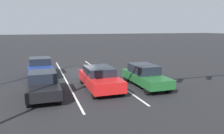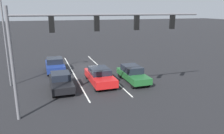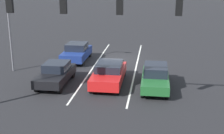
{
  "view_description": "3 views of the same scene",
  "coord_description": "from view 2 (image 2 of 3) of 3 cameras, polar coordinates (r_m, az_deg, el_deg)",
  "views": [
    {
      "loc": [
        3.55,
        19.78,
        4.0
      ],
      "look_at": [
        -0.84,
        6.72,
        1.51
      ],
      "focal_mm": 35.0,
      "sensor_mm": 36.0,
      "label": 1
    },
    {
      "loc": [
        4.85,
        24.88,
        6.67
      ],
      "look_at": [
        -0.81,
        7.79,
        1.91
      ],
      "focal_mm": 35.0,
      "sensor_mm": 36.0,
      "label": 2
    },
    {
      "loc": [
        -3.12,
        26.15,
        7.18
      ],
      "look_at": [
        -0.63,
        8.42,
        1.84
      ],
      "focal_mm": 50.0,
      "sensor_mm": 36.0,
      "label": 3
    }
  ],
  "objects": [
    {
      "name": "car_darkgreen_leftlane_front",
      "position": [
        20.78,
        5.42,
        -1.75
      ],
      "size": [
        1.7,
        4.54,
        1.5
      ],
      "color": "#1E5928",
      "rests_on": "ground_plane"
    },
    {
      "name": "car_navy_rightlane_second",
      "position": [
        24.83,
        -14.69,
        0.55
      ],
      "size": [
        1.89,
        4.16,
        1.53
      ],
      "color": "navy",
      "rests_on": "ground_plane"
    },
    {
      "name": "traffic_signal_gantry",
      "position": [
        14.0,
        -6.8,
        8.75
      ],
      "size": [
        12.76,
        0.37,
        6.88
      ],
      "color": "slate",
      "rests_on": "ground_plane"
    },
    {
      "name": "street_lamp_right_shoulder",
      "position": [
        20.82,
        -25.82,
        7.68
      ],
      "size": [
        1.6,
        0.24,
        8.1
      ],
      "color": "slate",
      "rests_on": "ground_plane"
    },
    {
      "name": "ground_plane",
      "position": [
        26.21,
        -7.05,
        -0.06
      ],
      "size": [
        240.0,
        240.0,
        0.0
      ],
      "primitive_type": "plane",
      "color": "black"
    },
    {
      "name": "lane_stripe_center_divider",
      "position": [
        23.92,
        -10.04,
        -1.62
      ],
      "size": [
        0.12,
        16.25,
        0.01
      ],
      "primitive_type": "cube",
      "color": "silver",
      "rests_on": "ground_plane"
    },
    {
      "name": "lane_stripe_left_divider",
      "position": [
        24.6,
        -2.16,
        -0.93
      ],
      "size": [
        0.12,
        16.25,
        0.01
      ],
      "primitive_type": "cube",
      "color": "silver",
      "rests_on": "ground_plane"
    },
    {
      "name": "car_red_midlane_front",
      "position": [
        20.14,
        -3.19,
        -2.32
      ],
      "size": [
        1.93,
        4.78,
        1.45
      ],
      "color": "red",
      "rests_on": "ground_plane"
    },
    {
      "name": "car_black_rightlane_front",
      "position": [
        19.1,
        -13.18,
        -3.7
      ],
      "size": [
        1.77,
        4.28,
        1.45
      ],
      "color": "black",
      "rests_on": "ground_plane"
    }
  ]
}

